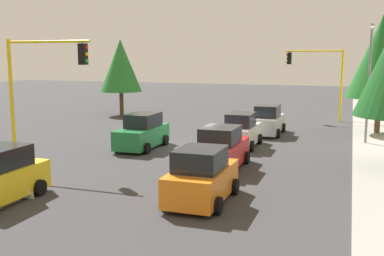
# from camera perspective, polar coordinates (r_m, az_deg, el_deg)

# --- Properties ---
(ground_plane) EXTENTS (120.00, 120.00, 0.00)m
(ground_plane) POSITION_cam_1_polar(r_m,az_deg,el_deg) (26.25, 0.38, -2.46)
(ground_plane) COLOR #353538
(lane_arrow_near) EXTENTS (2.40, 1.10, 1.10)m
(lane_arrow_near) POSITION_cam_1_polar(r_m,az_deg,el_deg) (17.86, -21.38, -8.51)
(lane_arrow_near) COLOR silver
(lane_arrow_near) RESTS_ON ground
(traffic_signal_near_right) EXTENTS (0.36, 4.59, 5.99)m
(traffic_signal_near_right) POSITION_cam_1_polar(r_m,az_deg,el_deg) (23.13, -18.30, 6.11)
(traffic_signal_near_right) COLOR yellow
(traffic_signal_near_right) RESTS_ON ground
(traffic_signal_far_left) EXTENTS (0.36, 4.59, 5.73)m
(traffic_signal_far_left) POSITION_cam_1_polar(r_m,az_deg,el_deg) (38.47, 15.44, 6.91)
(traffic_signal_far_left) COLOR yellow
(traffic_signal_far_left) RESTS_ON ground
(street_lamp_curbside) EXTENTS (2.15, 0.28, 7.00)m
(street_lamp_curbside) POSITION_cam_1_polar(r_m,az_deg,el_deg) (28.00, 21.18, 6.63)
(street_lamp_curbside) COLOR slate
(street_lamp_curbside) RESTS_ON ground
(tree_roadside_mid) EXTENTS (4.29, 4.29, 7.85)m
(tree_roadside_mid) POSITION_cam_1_polar(r_m,az_deg,el_deg) (32.41, 22.45, 8.20)
(tree_roadside_mid) COLOR brown
(tree_roadside_mid) RESTS_ON ground
(tree_opposite_side) EXTENTS (3.65, 3.65, 6.65)m
(tree_opposite_side) POSITION_cam_1_polar(r_m,az_deg,el_deg) (41.17, -8.84, 7.65)
(tree_opposite_side) COLOR brown
(tree_opposite_side) RESTS_ON ground
(car_white) EXTENTS (3.77, 1.92, 1.98)m
(car_white) POSITION_cam_1_polar(r_m,az_deg,el_deg) (26.51, 6.12, -0.43)
(car_white) COLOR white
(car_white) RESTS_ON ground
(car_silver) EXTENTS (3.99, 1.96, 1.98)m
(car_silver) POSITION_cam_1_polar(r_m,az_deg,el_deg) (31.02, 9.39, 0.86)
(car_silver) COLOR #B2B5BA
(car_silver) RESTS_ON ground
(car_green) EXTENTS (4.14, 1.99, 1.98)m
(car_green) POSITION_cam_1_polar(r_m,az_deg,el_deg) (26.12, -6.18, -0.56)
(car_green) COLOR #1E7238
(car_green) RESTS_ON ground
(car_red) EXTENTS (4.00, 2.09, 1.98)m
(car_red) POSITION_cam_1_polar(r_m,az_deg,el_deg) (21.35, 3.62, -2.65)
(car_red) COLOR red
(car_red) RESTS_ON ground
(car_orange) EXTENTS (3.78, 2.08, 1.98)m
(car_orange) POSITION_cam_1_polar(r_m,az_deg,el_deg) (16.47, 1.19, -6.12)
(car_orange) COLOR orange
(car_orange) RESTS_ON ground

